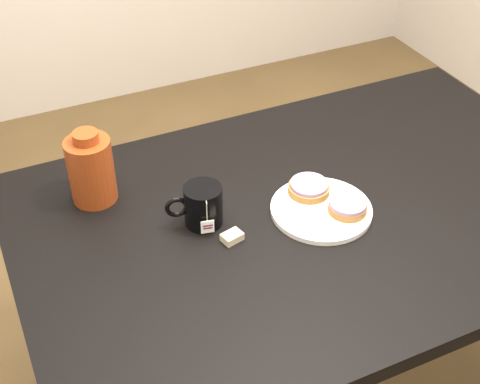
# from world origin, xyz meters

# --- Properties ---
(table) EXTENTS (1.40, 0.90, 0.75)m
(table) POSITION_xyz_m (0.00, 0.00, 0.67)
(table) COLOR black
(table) RESTS_ON ground_plane
(plate) EXTENTS (0.24, 0.24, 0.02)m
(plate) POSITION_xyz_m (-0.00, -0.02, 0.76)
(plate) COLOR white
(plate) RESTS_ON table
(bagel_back) EXTENTS (0.13, 0.13, 0.03)m
(bagel_back) POSITION_xyz_m (-0.00, 0.05, 0.78)
(bagel_back) COLOR brown
(bagel_back) RESTS_ON plate
(bagel_front) EXTENTS (0.09, 0.09, 0.03)m
(bagel_front) POSITION_xyz_m (0.04, -0.05, 0.78)
(bagel_front) COLOR brown
(bagel_front) RESTS_ON plate
(mug) EXTENTS (0.14, 0.10, 0.10)m
(mug) POSITION_xyz_m (-0.27, 0.06, 0.80)
(mug) COLOR black
(mug) RESTS_ON table
(teabag_pouch) EXTENTS (0.05, 0.04, 0.02)m
(teabag_pouch) POSITION_xyz_m (-0.23, -0.02, 0.76)
(teabag_pouch) COLOR #C6B793
(teabag_pouch) RESTS_ON table
(bagel_package) EXTENTS (0.11, 0.11, 0.18)m
(bagel_package) POSITION_xyz_m (-0.46, 0.25, 0.83)
(bagel_package) COLOR #62200C
(bagel_package) RESTS_ON table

